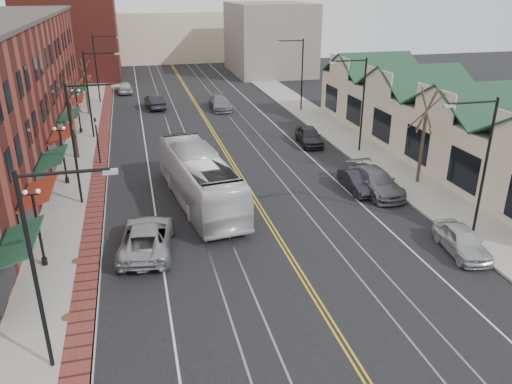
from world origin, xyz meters
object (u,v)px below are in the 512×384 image
parked_car_c (375,181)px  parked_car_d (309,136)px  parked_car_a (462,241)px  parked_car_b (357,181)px  transit_bus (200,179)px  parked_suv (147,237)px

parked_car_c → parked_car_d: bearing=90.5°
parked_car_a → parked_car_b: size_ratio=1.05×
transit_bus → parked_car_c: size_ratio=2.20×
transit_bus → parked_car_a: (13.00, -10.21, -1.02)m
parked_car_a → parked_car_d: (-1.35, 21.12, 0.07)m
parked_suv → parked_car_b: (15.00, 5.29, -0.14)m
parked_car_a → parked_car_d: bearing=101.3°
transit_bus → parked_car_d: bearing=-144.1°
parked_suv → parked_car_a: 17.37m
transit_bus → parked_car_b: size_ratio=3.02×
transit_bus → parked_car_d: 15.99m
parked_car_a → parked_suv: bearing=172.9°
transit_bus → parked_car_d: transit_bus is taller
parked_car_c → parked_car_d: size_ratio=1.20×
parked_suv → parked_car_b: bearing=-153.0°
parked_suv → parked_car_c: parked_car_c is taller
transit_bus → parked_suv: (-3.80, -5.79, -0.93)m
parked_car_a → parked_car_d: parked_car_d is taller
transit_bus → parked_car_a: size_ratio=2.88×
transit_bus → parked_car_d: (11.65, 10.91, -0.95)m
transit_bus → parked_suv: size_ratio=2.11×
parked_car_b → parked_car_d: size_ratio=0.87×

